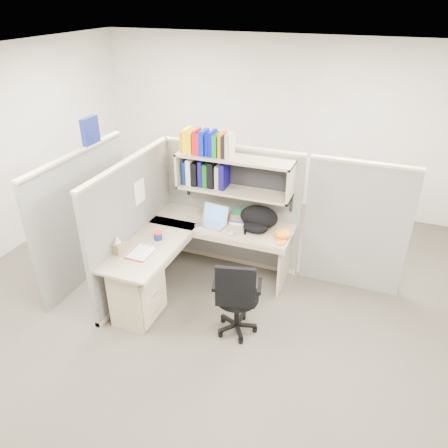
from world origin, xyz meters
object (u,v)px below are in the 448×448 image
at_px(laptop, 211,217).
at_px(task_chair, 237,308).
at_px(snack_canister, 158,235).
at_px(backpack, 257,219).
at_px(desk, 161,274).

xyz_separation_m(laptop, task_chair, (0.66, -0.91, -0.51)).
bearing_deg(task_chair, snack_canister, 160.57).
relative_size(backpack, snack_canister, 4.63).
bearing_deg(task_chair, desk, 170.93).
xyz_separation_m(desk, task_chair, (0.96, -0.15, -0.10)).
height_order(laptop, snack_canister, laptop).
distance_m(snack_canister, task_chair, 1.25).
distance_m(backpack, snack_canister, 1.18).
relative_size(desk, snack_canister, 17.52).
height_order(desk, laptop, laptop).
distance_m(desk, backpack, 1.29).
xyz_separation_m(backpack, task_chair, (0.11, -1.03, -0.53)).
relative_size(desk, task_chair, 1.81).
height_order(backpack, snack_canister, backpack).
bearing_deg(task_chair, laptop, 125.87).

